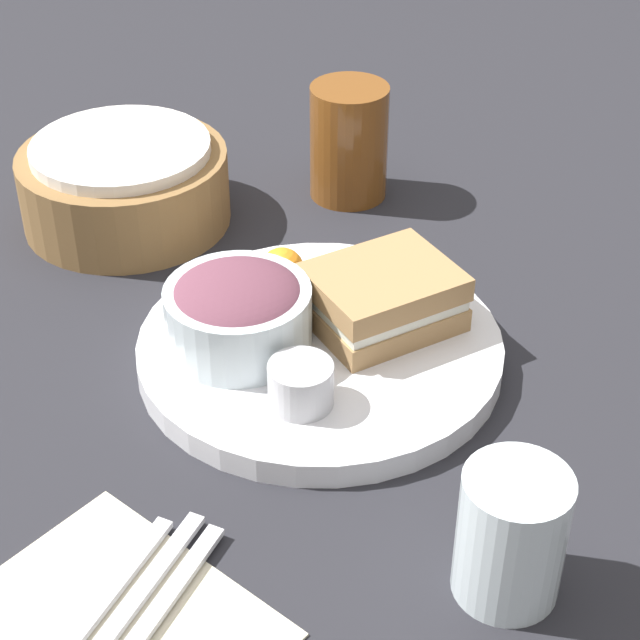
# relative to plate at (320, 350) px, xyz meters

# --- Properties ---
(ground_plane) EXTENTS (4.00, 4.00, 0.00)m
(ground_plane) POSITION_rel_plate_xyz_m (0.00, 0.00, -0.01)
(ground_plane) COLOR #232328
(plate) EXTENTS (0.31, 0.31, 0.02)m
(plate) POSITION_rel_plate_xyz_m (0.00, 0.00, 0.00)
(plate) COLOR silver
(plate) RESTS_ON ground_plane
(sandwich) EXTENTS (0.14, 0.13, 0.05)m
(sandwich) POSITION_rel_plate_xyz_m (0.05, -0.02, 0.04)
(sandwich) COLOR #A37A4C
(sandwich) RESTS_ON plate
(salad_bowl) EXTENTS (0.12, 0.12, 0.07)m
(salad_bowl) POSITION_rel_plate_xyz_m (-0.05, 0.05, 0.05)
(salad_bowl) COLOR silver
(salad_bowl) RESTS_ON plate
(dressing_cup) EXTENTS (0.05, 0.05, 0.04)m
(dressing_cup) POSITION_rel_plate_xyz_m (-0.07, -0.04, 0.03)
(dressing_cup) COLOR #B7B7BC
(dressing_cup) RESTS_ON plate
(orange_wedge) EXTENTS (0.04, 0.04, 0.04)m
(orange_wedge) POSITION_rel_plate_xyz_m (0.04, 0.07, 0.03)
(orange_wedge) COLOR orange
(orange_wedge) RESTS_ON plate
(drink_glass) EXTENTS (0.08, 0.08, 0.12)m
(drink_glass) POSITION_rel_plate_xyz_m (0.24, 0.16, 0.05)
(drink_glass) COLOR brown
(drink_glass) RESTS_ON ground_plane
(bread_basket) EXTENTS (0.21, 0.21, 0.09)m
(bread_basket) POSITION_rel_plate_xyz_m (0.05, 0.30, 0.03)
(bread_basket) COLOR olive
(bread_basket) RESTS_ON ground_plane
(napkin) EXTENTS (0.13, 0.20, 0.00)m
(napkin) POSITION_rel_plate_xyz_m (-0.29, -0.08, -0.01)
(napkin) COLOR beige
(napkin) RESTS_ON ground_plane
(fork) EXTENTS (0.17, 0.06, 0.01)m
(fork) POSITION_rel_plate_xyz_m (-0.28, -0.10, -0.00)
(fork) COLOR silver
(fork) RESTS_ON napkin
(knife) EXTENTS (0.18, 0.06, 0.01)m
(knife) POSITION_rel_plate_xyz_m (-0.29, -0.08, -0.00)
(knife) COLOR silver
(knife) RESTS_ON napkin
(spoon) EXTENTS (0.16, 0.05, 0.01)m
(spoon) POSITION_rel_plate_xyz_m (-0.29, -0.06, -0.00)
(spoon) COLOR silver
(spoon) RESTS_ON napkin
(water_glass) EXTENTS (0.07, 0.07, 0.10)m
(water_glass) POSITION_rel_plate_xyz_m (-0.11, -0.25, 0.04)
(water_glass) COLOR silver
(water_glass) RESTS_ON ground_plane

